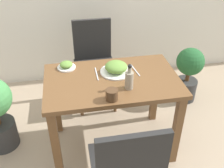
{
  "coord_description": "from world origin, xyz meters",
  "views": [
    {
      "loc": [
        -0.31,
        -1.71,
        1.84
      ],
      "look_at": [
        0.0,
        0.0,
        0.68
      ],
      "focal_mm": 42.0,
      "sensor_mm": 36.0,
      "label": 1
    }
  ],
  "objects_px": {
    "drink_cup": "(112,95)",
    "side_plate": "(66,65)",
    "potted_plant_right": "(188,72)",
    "sauce_bottle": "(129,79)",
    "food_plate": "(116,68)",
    "chair_far": "(94,59)"
  },
  "relations": [
    {
      "from": "chair_far",
      "to": "drink_cup",
      "type": "xyz_separation_m",
      "value": [
        0.01,
        -0.99,
        0.24
      ]
    },
    {
      "from": "side_plate",
      "to": "potted_plant_right",
      "type": "distance_m",
      "value": 1.39
    },
    {
      "from": "sauce_bottle",
      "to": "potted_plant_right",
      "type": "distance_m",
      "value": 1.19
    },
    {
      "from": "drink_cup",
      "to": "potted_plant_right",
      "type": "distance_m",
      "value": 1.35
    },
    {
      "from": "chair_far",
      "to": "sauce_bottle",
      "type": "bearing_deg",
      "value": -79.62
    },
    {
      "from": "food_plate",
      "to": "potted_plant_right",
      "type": "bearing_deg",
      "value": 26.91
    },
    {
      "from": "food_plate",
      "to": "side_plate",
      "type": "height_order",
      "value": "food_plate"
    },
    {
      "from": "drink_cup",
      "to": "chair_far",
      "type": "bearing_deg",
      "value": 90.57
    },
    {
      "from": "food_plate",
      "to": "drink_cup",
      "type": "distance_m",
      "value": 0.37
    },
    {
      "from": "chair_far",
      "to": "sauce_bottle",
      "type": "xyz_separation_m",
      "value": [
        0.16,
        -0.87,
        0.28
      ]
    },
    {
      "from": "drink_cup",
      "to": "side_plate",
      "type": "bearing_deg",
      "value": 120.73
    },
    {
      "from": "chair_far",
      "to": "food_plate",
      "type": "height_order",
      "value": "chair_far"
    },
    {
      "from": "potted_plant_right",
      "to": "side_plate",
      "type": "bearing_deg",
      "value": -166.38
    },
    {
      "from": "drink_cup",
      "to": "potted_plant_right",
      "type": "relative_size",
      "value": 0.14
    },
    {
      "from": "drink_cup",
      "to": "potted_plant_right",
      "type": "height_order",
      "value": "drink_cup"
    },
    {
      "from": "food_plate",
      "to": "drink_cup",
      "type": "relative_size",
      "value": 3.04
    },
    {
      "from": "side_plate",
      "to": "potted_plant_right",
      "type": "bearing_deg",
      "value": 13.62
    },
    {
      "from": "food_plate",
      "to": "chair_far",
      "type": "bearing_deg",
      "value": 99.96
    },
    {
      "from": "drink_cup",
      "to": "sauce_bottle",
      "type": "xyz_separation_m",
      "value": [
        0.15,
        0.11,
        0.04
      ]
    },
    {
      "from": "chair_far",
      "to": "side_plate",
      "type": "distance_m",
      "value": 0.61
    },
    {
      "from": "sauce_bottle",
      "to": "potted_plant_right",
      "type": "relative_size",
      "value": 0.32
    },
    {
      "from": "food_plate",
      "to": "side_plate",
      "type": "relative_size",
      "value": 1.71
    }
  ]
}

